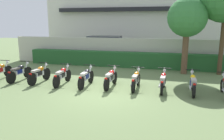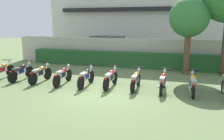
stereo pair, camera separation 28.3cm
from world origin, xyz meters
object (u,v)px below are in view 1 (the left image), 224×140
object	(u,v)px
motorcycle_in_row_7	(163,81)
motorcycle_in_row_5	(111,78)
parked_car	(106,47)
motorcycle_in_row_4	(86,77)
motorcycle_in_row_3	(62,76)
motorcycle_in_row_2	(39,74)
motorcycle_in_row_0	(0,71)
tree_near_inspector	(187,18)
motorcycle_in_row_8	(193,83)
motorcycle_in_row_1	(19,72)
motorcycle_in_row_6	(136,80)

from	to	relation	value
motorcycle_in_row_7	motorcycle_in_row_5	bearing A→B (deg)	93.69
parked_car	motorcycle_in_row_4	distance (m)	8.74
motorcycle_in_row_5	motorcycle_in_row_3	bearing A→B (deg)	95.17
motorcycle_in_row_2	motorcycle_in_row_0	bearing A→B (deg)	89.57
tree_near_inspector	motorcycle_in_row_5	size ratio (longest dim) A/B	2.32
motorcycle_in_row_3	motorcycle_in_row_5	world-z (taller)	motorcycle_in_row_5
motorcycle_in_row_8	motorcycle_in_row_0	bearing A→B (deg)	90.10
motorcycle_in_row_1	motorcycle_in_row_8	bearing A→B (deg)	-87.65
parked_car	tree_near_inspector	xyz separation A→B (m)	(6.13, -4.58, 2.31)
motorcycle_in_row_5	motorcycle_in_row_2	bearing A→B (deg)	93.77
motorcycle_in_row_8	motorcycle_in_row_1	bearing A→B (deg)	90.25
tree_near_inspector	motorcycle_in_row_0	bearing A→B (deg)	-158.16
motorcycle_in_row_0	motorcycle_in_row_5	distance (m)	6.18
tree_near_inspector	motorcycle_in_row_2	world-z (taller)	tree_near_inspector
parked_car	motorcycle_in_row_6	xyz separation A→B (m)	(3.83, -8.44, -0.49)
motorcycle_in_row_6	tree_near_inspector	bearing A→B (deg)	-28.70
motorcycle_in_row_3	motorcycle_in_row_6	size ratio (longest dim) A/B	1.04
motorcycle_in_row_0	motorcycle_in_row_4	size ratio (longest dim) A/B	0.96
motorcycle_in_row_5	parked_car	bearing A→B (deg)	19.67
parked_car	motorcycle_in_row_0	bearing A→B (deg)	-114.24
motorcycle_in_row_3	motorcycle_in_row_0	bearing A→B (deg)	86.37
motorcycle_in_row_5	motorcycle_in_row_6	bearing A→B (deg)	-85.40
motorcycle_in_row_4	motorcycle_in_row_8	bearing A→B (deg)	-88.45
tree_near_inspector	motorcycle_in_row_8	size ratio (longest dim) A/B	2.36
motorcycle_in_row_1	motorcycle_in_row_7	bearing A→B (deg)	-87.23
motorcycle_in_row_8	motorcycle_in_row_3	bearing A→B (deg)	91.44
motorcycle_in_row_4	motorcycle_in_row_6	bearing A→B (deg)	-86.00
parked_car	tree_near_inspector	size ratio (longest dim) A/B	1.03
parked_car	motorcycle_in_row_4	xyz separation A→B (m)	(1.45, -8.61, -0.48)
motorcycle_in_row_6	motorcycle_in_row_8	bearing A→B (deg)	-88.75
motorcycle_in_row_0	motorcycle_in_row_2	size ratio (longest dim) A/B	0.98
motorcycle_in_row_5	motorcycle_in_row_6	distance (m)	1.19
parked_car	motorcycle_in_row_1	xyz separation A→B (m)	(-2.32, -8.48, -0.48)
tree_near_inspector	motorcycle_in_row_6	size ratio (longest dim) A/B	2.43
motorcycle_in_row_4	motorcycle_in_row_8	world-z (taller)	motorcycle_in_row_4
tree_near_inspector	motorcycle_in_row_8	world-z (taller)	tree_near_inspector
motorcycle_in_row_6	motorcycle_in_row_8	world-z (taller)	motorcycle_in_row_8
motorcycle_in_row_7	motorcycle_in_row_2	bearing A→B (deg)	93.62
motorcycle_in_row_5	motorcycle_in_row_8	size ratio (longest dim) A/B	1.02
parked_car	motorcycle_in_row_5	xyz separation A→B (m)	(2.64, -8.49, -0.48)
motorcycle_in_row_5	motorcycle_in_row_1	bearing A→B (deg)	92.29
motorcycle_in_row_0	motorcycle_in_row_4	distance (m)	5.00
motorcycle_in_row_1	motorcycle_in_row_3	distance (m)	2.53
motorcycle_in_row_0	motorcycle_in_row_2	distance (m)	2.46
motorcycle_in_row_0	motorcycle_in_row_8	xyz separation A→B (m)	(9.83, -0.03, -0.01)
motorcycle_in_row_2	motorcycle_in_row_1	bearing A→B (deg)	87.91
motorcycle_in_row_2	motorcycle_in_row_7	bearing A→B (deg)	-86.14
parked_car	motorcycle_in_row_5	bearing A→B (deg)	-74.24
motorcycle_in_row_3	motorcycle_in_row_4	size ratio (longest dim) A/B	0.99
motorcycle_in_row_0	motorcycle_in_row_6	size ratio (longest dim) A/B	1.01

